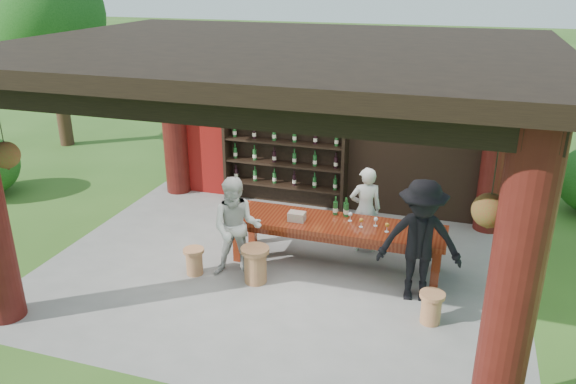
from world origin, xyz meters
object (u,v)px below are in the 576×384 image
(stool_far_left, at_px, (194,261))
(wine_shelf, at_px, (284,154))
(guest_man, at_px, (420,241))
(stool_near_left, at_px, (255,264))
(guest_woman, at_px, (237,228))
(napkin_basket, at_px, (297,216))
(stool_near_right, at_px, (431,307))
(tasting_table, at_px, (337,229))
(host, at_px, (365,210))

(stool_far_left, bearing_deg, wine_shelf, 80.91)
(wine_shelf, distance_m, stool_far_left, 3.19)
(stool_far_left, relative_size, guest_man, 0.24)
(stool_near_left, bearing_deg, wine_shelf, 99.63)
(guest_woman, height_order, napkin_basket, guest_woman)
(guest_man, bearing_deg, stool_far_left, 178.15)
(stool_near_right, relative_size, stool_far_left, 1.04)
(tasting_table, height_order, stool_near_left, tasting_table)
(stool_near_right, xyz_separation_m, napkin_basket, (-2.19, 1.04, 0.58))
(tasting_table, height_order, stool_far_left, tasting_table)
(guest_man, bearing_deg, guest_woman, 175.38)
(napkin_basket, bearing_deg, wine_shelf, 112.71)
(tasting_table, xyz_separation_m, guest_woman, (-1.39, -0.74, 0.16))
(tasting_table, xyz_separation_m, host, (0.32, 0.68, 0.10))
(guest_woman, bearing_deg, napkin_basket, 23.88)
(guest_woman, distance_m, napkin_basket, 0.99)
(host, bearing_deg, guest_man, 106.22)
(stool_near_right, relative_size, guest_woman, 0.28)
(stool_far_left, height_order, napkin_basket, napkin_basket)
(stool_far_left, xyz_separation_m, host, (2.35, 1.61, 0.51))
(wine_shelf, xyz_separation_m, stool_far_left, (-0.48, -3.03, -0.86))
(stool_near_right, xyz_separation_m, stool_far_left, (-3.60, 0.22, -0.01))
(stool_near_left, xyz_separation_m, stool_far_left, (-0.99, -0.07, -0.07))
(guest_woman, xyz_separation_m, guest_man, (2.70, 0.15, 0.11))
(stool_near_left, distance_m, napkin_basket, 1.01)
(tasting_table, distance_m, guest_woman, 1.58)
(tasting_table, height_order, host, host)
(wine_shelf, distance_m, guest_man, 3.93)
(tasting_table, bearing_deg, stool_far_left, -155.28)
(host, relative_size, napkin_basket, 5.65)
(stool_near_right, xyz_separation_m, guest_woman, (-2.96, 0.42, 0.56))
(guest_man, xyz_separation_m, napkin_basket, (-1.94, 0.48, -0.09))
(wine_shelf, distance_m, napkin_basket, 2.41)
(tasting_table, bearing_deg, wine_shelf, 126.46)
(stool_near_right, height_order, napkin_basket, napkin_basket)
(stool_near_left, bearing_deg, guest_woman, 159.04)
(guest_woman, relative_size, napkin_basket, 6.11)
(host, xyz_separation_m, guest_woman, (-1.71, -1.41, 0.06))
(wine_shelf, bearing_deg, guest_woman, -86.74)
(guest_man, bearing_deg, stool_near_left, 178.99)
(tasting_table, distance_m, guest_man, 1.47)
(wine_shelf, relative_size, napkin_basket, 9.48)
(stool_near_left, xyz_separation_m, napkin_basket, (0.42, 0.76, 0.52))
(guest_man, relative_size, napkin_basket, 6.97)
(tasting_table, height_order, stool_near_right, tasting_table)
(stool_near_right, bearing_deg, napkin_basket, 154.59)
(stool_near_right, xyz_separation_m, guest_man, (-0.26, 0.57, 0.67))
(guest_woman, relative_size, guest_man, 0.88)
(stool_far_left, distance_m, napkin_basket, 1.74)
(stool_near_right, distance_m, napkin_basket, 2.50)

